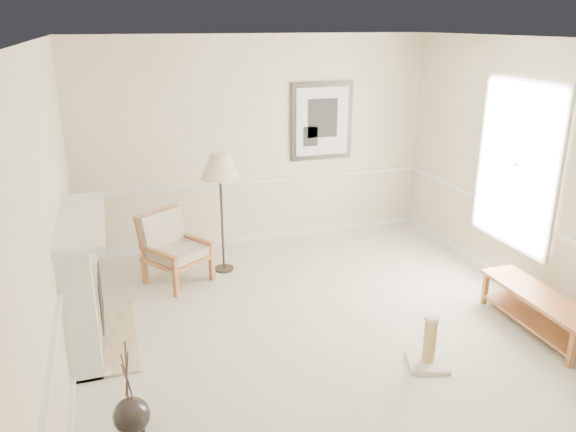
# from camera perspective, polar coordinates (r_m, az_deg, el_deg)

# --- Properties ---
(ground) EXTENTS (5.50, 5.50, 0.00)m
(ground) POSITION_cam_1_polar(r_m,az_deg,el_deg) (5.97, 4.04, -11.62)
(ground) COLOR silver
(ground) RESTS_ON ground
(room) EXTENTS (5.04, 5.54, 2.92)m
(room) POSITION_cam_1_polar(r_m,az_deg,el_deg) (5.38, 5.57, 6.37)
(room) COLOR beige
(room) RESTS_ON ground
(fireplace) EXTENTS (0.64, 1.64, 1.31)m
(fireplace) POSITION_cam_1_polar(r_m,az_deg,el_deg) (5.87, -20.07, -6.31)
(fireplace) COLOR white
(fireplace) RESTS_ON ground
(floor_vase) EXTENTS (0.29, 0.29, 0.84)m
(floor_vase) POSITION_cam_1_polar(r_m,az_deg,el_deg) (4.77, -15.61, -19.03)
(floor_vase) COLOR black
(floor_vase) RESTS_ON ground
(armchair) EXTENTS (0.93, 0.94, 0.87)m
(armchair) POSITION_cam_1_polar(r_m,az_deg,el_deg) (7.01, -11.76, -2.88)
(armchair) COLOR #A56935
(armchair) RESTS_ON ground
(floor_lamp) EXTENTS (0.56, 0.56, 1.54)m
(floor_lamp) POSITION_cam_1_polar(r_m,az_deg,el_deg) (6.91, -6.93, 4.71)
(floor_lamp) COLOR black
(floor_lamp) RESTS_ON ground
(bench) EXTENTS (0.45, 1.44, 0.41)m
(bench) POSITION_cam_1_polar(r_m,az_deg,el_deg) (6.40, 24.10, -8.36)
(bench) COLOR #A56935
(bench) RESTS_ON ground
(scratching_post) EXTENTS (0.45, 0.45, 0.51)m
(scratching_post) POSITION_cam_1_polar(r_m,az_deg,el_deg) (5.52, 14.12, -13.06)
(scratching_post) COLOR silver
(scratching_post) RESTS_ON ground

